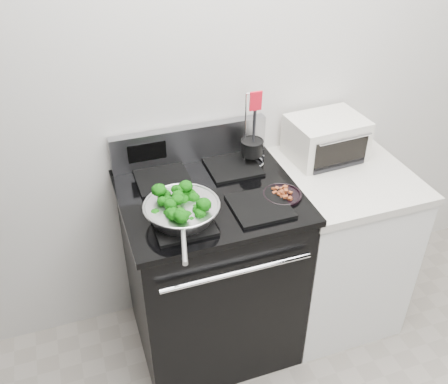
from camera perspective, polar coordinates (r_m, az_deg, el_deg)
name	(u,v)px	position (r m, az deg, el deg)	size (l,w,h in m)	color
back_wall	(247,72)	(2.39, 2.67, 13.58)	(4.00, 0.02, 2.70)	beige
gas_range	(211,269)	(2.50, -1.51, -8.84)	(0.79, 0.69, 1.13)	black
counter	(333,244)	(2.74, 12.34, -5.86)	(0.62, 0.68, 0.92)	white
skillet	(182,210)	(2.03, -4.84, -2.11)	(0.32, 0.49, 0.07)	silver
broccoli_pile	(182,206)	(2.02, -4.87, -1.65)	(0.25, 0.25, 0.09)	black
bacon_plate	(282,193)	(2.19, 6.69, -0.11)	(0.17, 0.17, 0.04)	black
utensil_holder	(252,151)	(2.39, 3.20, 4.67)	(0.12, 0.12, 0.38)	silver
toaster_oven	(326,138)	(2.54, 11.57, 6.05)	(0.38, 0.30, 0.21)	silver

